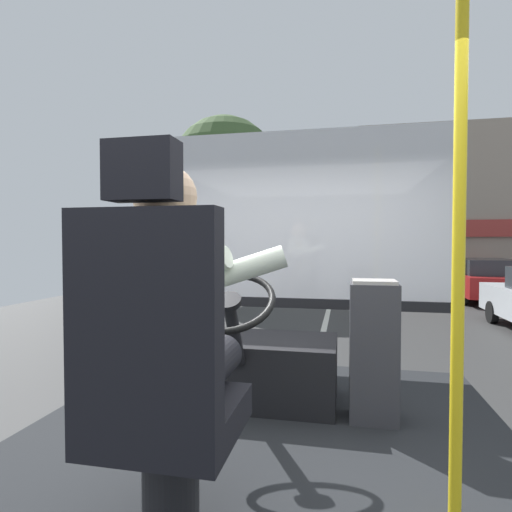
# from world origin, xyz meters

# --- Properties ---
(ground) EXTENTS (18.00, 44.00, 0.06)m
(ground) POSITION_xyz_m (0.00, 8.80, -0.02)
(ground) COLOR #303030
(driver_seat) EXTENTS (0.48, 0.48, 1.32)m
(driver_seat) POSITION_xyz_m (-0.19, -0.59, 1.35)
(driver_seat) COLOR black
(driver_seat) RESTS_ON bus_floor
(bus_driver) EXTENTS (0.77, 0.55, 0.82)m
(bus_driver) POSITION_xyz_m (-0.19, -0.48, 1.55)
(bus_driver) COLOR black
(bus_driver) RESTS_ON driver_seat
(steering_console) EXTENTS (1.10, 1.01, 0.85)m
(steering_console) POSITION_xyz_m (-0.19, 0.73, 1.00)
(steering_console) COLOR black
(steering_console) RESTS_ON bus_floor
(handrail_pole) EXTENTS (0.04, 0.04, 2.20)m
(handrail_pole) POSITION_xyz_m (0.80, -0.27, 1.88)
(handrail_pole) COLOR yellow
(handrail_pole) RESTS_ON bus_floor
(fare_box) EXTENTS (0.27, 0.23, 0.80)m
(fare_box) POSITION_xyz_m (0.57, 0.59, 1.18)
(fare_box) COLOR #333338
(fare_box) RESTS_ON bus_floor
(windshield_panel) EXTENTS (2.50, 0.08, 1.48)m
(windshield_panel) POSITION_xyz_m (0.00, 1.62, 1.83)
(windshield_panel) COLOR silver
(street_tree) EXTENTS (3.34, 3.34, 5.79)m
(street_tree) POSITION_xyz_m (-3.33, 10.93, 4.09)
(street_tree) COLOR #4C3828
(street_tree) RESTS_ON ground
(shop_building) EXTENTS (9.61, 4.37, 6.15)m
(shop_building) POSITION_xyz_m (5.67, 16.36, 3.08)
(shop_building) COLOR gray
(shop_building) RESTS_ON ground
(parked_car_red) EXTENTS (1.93, 3.94, 1.30)m
(parked_car_red) POSITION_xyz_m (4.68, 12.24, 0.67)
(parked_car_red) COLOR maroon
(parked_car_red) RESTS_ON ground
(parked_car_black) EXTENTS (1.87, 4.30, 1.33)m
(parked_car_black) POSITION_xyz_m (4.72, 17.59, 0.69)
(parked_car_black) COLOR black
(parked_car_black) RESTS_ON ground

